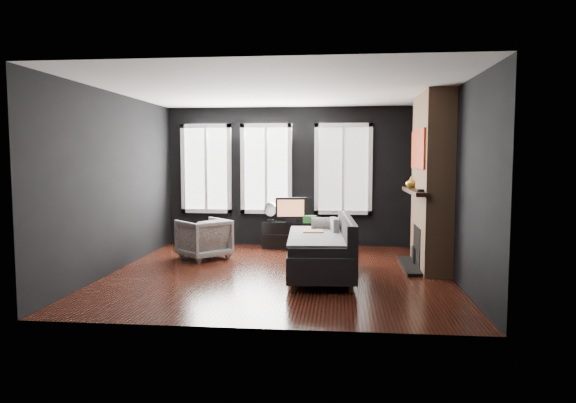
# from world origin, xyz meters

# --- Properties ---
(floor) EXTENTS (5.00, 5.00, 0.00)m
(floor) POSITION_xyz_m (0.00, 0.00, 0.00)
(floor) COLOR black
(floor) RESTS_ON ground
(ceiling) EXTENTS (5.00, 5.00, 0.00)m
(ceiling) POSITION_xyz_m (0.00, 0.00, 2.70)
(ceiling) COLOR white
(ceiling) RESTS_ON ground
(wall_back) EXTENTS (5.00, 0.02, 2.70)m
(wall_back) POSITION_xyz_m (0.00, 2.50, 1.35)
(wall_back) COLOR black
(wall_back) RESTS_ON ground
(wall_left) EXTENTS (0.02, 5.00, 2.70)m
(wall_left) POSITION_xyz_m (-2.50, 0.00, 1.35)
(wall_left) COLOR black
(wall_left) RESTS_ON ground
(wall_right) EXTENTS (0.02, 5.00, 2.70)m
(wall_right) POSITION_xyz_m (2.50, 0.00, 1.35)
(wall_right) COLOR black
(wall_right) RESTS_ON ground
(windows) EXTENTS (4.00, 0.16, 1.76)m
(windows) POSITION_xyz_m (-0.45, 2.46, 2.38)
(windows) COLOR white
(windows) RESTS_ON wall_back
(fireplace) EXTENTS (0.70, 1.62, 2.70)m
(fireplace) POSITION_xyz_m (2.30, 0.60, 1.35)
(fireplace) COLOR #93724C
(fireplace) RESTS_ON floor
(sofa) EXTENTS (1.14, 2.08, 0.87)m
(sofa) POSITION_xyz_m (0.61, -0.12, 0.44)
(sofa) COLOR black
(sofa) RESTS_ON floor
(stripe_pillow) EXTENTS (0.14, 0.37, 0.36)m
(stripe_pillow) POSITION_xyz_m (0.81, 0.25, 0.63)
(stripe_pillow) COLOR gray
(stripe_pillow) RESTS_ON sofa
(armchair) EXTENTS (1.00, 1.00, 0.75)m
(armchair) POSITION_xyz_m (-1.41, 0.97, 0.38)
(armchair) COLOR silver
(armchair) RESTS_ON floor
(media_console) EXTENTS (1.53, 0.64, 0.51)m
(media_console) POSITION_xyz_m (0.20, 2.10, 0.25)
(media_console) COLOR black
(media_console) RESTS_ON floor
(monitor) EXTENTS (0.60, 0.21, 0.52)m
(monitor) POSITION_xyz_m (-0.03, 2.10, 0.77)
(monitor) COLOR black
(monitor) RESTS_ON media_console
(desk_fan) EXTENTS (0.34, 0.34, 0.37)m
(desk_fan) POSITION_xyz_m (-0.42, 2.15, 0.69)
(desk_fan) COLOR #969696
(desk_fan) RESTS_ON media_console
(mug) EXTENTS (0.14, 0.13, 0.11)m
(mug) POSITION_xyz_m (0.59, 1.98, 0.57)
(mug) COLOR #DC4621
(mug) RESTS_ON media_console
(book) EXTENTS (0.15, 0.03, 0.20)m
(book) POSITION_xyz_m (0.78, 2.04, 0.61)
(book) COLOR #B6AD92
(book) RESTS_ON media_console
(storage_box) EXTENTS (0.27, 0.21, 0.13)m
(storage_box) POSITION_xyz_m (0.34, 2.01, 0.57)
(storage_box) COLOR #2B6F2C
(storage_box) RESTS_ON media_console
(mantel_vase) EXTENTS (0.23, 0.23, 0.18)m
(mantel_vase) POSITION_xyz_m (2.05, 1.05, 1.32)
(mantel_vase) COLOR gold
(mantel_vase) RESTS_ON fireplace
(mantel_clock) EXTENTS (0.12, 0.12, 0.04)m
(mantel_clock) POSITION_xyz_m (2.05, 0.05, 1.25)
(mantel_clock) COLOR black
(mantel_clock) RESTS_ON fireplace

